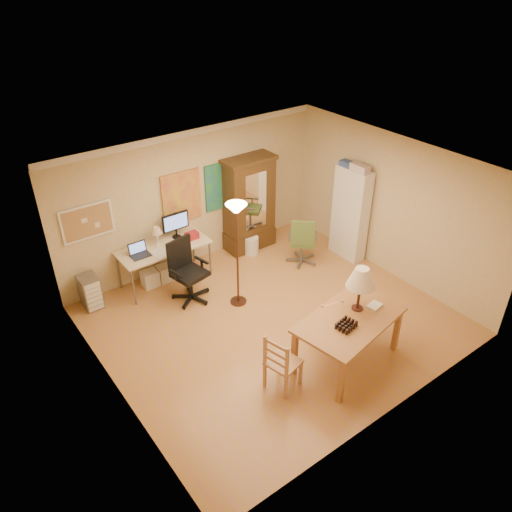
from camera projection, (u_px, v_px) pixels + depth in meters
floor at (272, 320)px, 8.53m from camera, size 5.50×5.50×0.00m
crown_molding at (189, 132)px, 8.81m from camera, size 5.50×0.08×0.12m
corkboard at (87, 222)px, 8.38m from camera, size 0.90×0.04×0.62m
art_panel_left at (182, 197)px, 9.31m from camera, size 0.80×0.04×1.00m
art_panel_right at (222, 185)px, 9.77m from camera, size 0.75×0.04×0.95m
dining_table at (354, 306)px, 7.27m from camera, size 1.78×1.25×1.54m
ladder_chair_back at (326, 320)px, 7.90m from camera, size 0.48×0.46×0.84m
ladder_chair_left at (282, 364)px, 7.02m from camera, size 0.51×0.52×0.94m
torchiere_lamp at (237, 225)px, 8.14m from camera, size 0.35×0.35×1.95m
computer_desk at (165, 259)px, 9.31m from camera, size 1.68×0.74×1.27m
office_chair_black at (189, 284)px, 8.91m from camera, size 0.71×0.71×1.16m
office_chair_green at (302, 251)px, 9.94m from camera, size 0.66×0.66×1.03m
drawer_cart at (90, 292)px, 8.70m from camera, size 0.31×0.37×0.62m
armoire at (249, 210)px, 10.17m from camera, size 1.08×0.51×1.98m
bookshelf at (350, 214)px, 9.85m from camera, size 0.28×0.76×1.89m
wastebin at (251, 245)px, 10.29m from camera, size 0.30×0.30×0.38m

